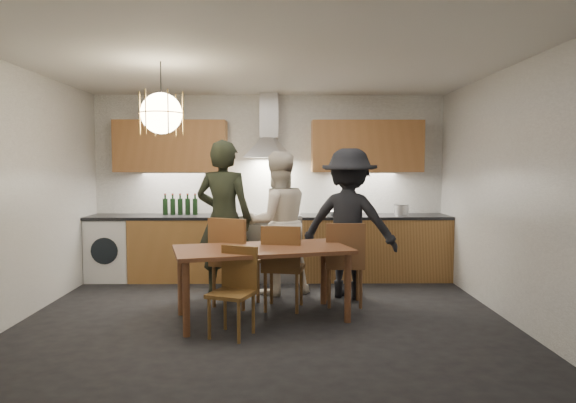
{
  "coord_description": "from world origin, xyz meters",
  "views": [
    {
      "loc": [
        0.17,
        -5.17,
        1.59
      ],
      "look_at": [
        0.24,
        0.4,
        1.2
      ],
      "focal_mm": 32.0,
      "sensor_mm": 36.0,
      "label": 1
    }
  ],
  "objects_px": {
    "person_right": "(349,223)",
    "person_left": "(224,219)",
    "mixing_bowl": "(336,213)",
    "person_mid": "(277,223)",
    "stock_pot": "(401,210)",
    "dining_table": "(262,256)",
    "chair_back_left": "(232,256)",
    "chair_front": "(235,284)",
    "wine_bottles": "(180,204)"
  },
  "relations": [
    {
      "from": "person_right",
      "to": "person_left",
      "type": "bearing_deg",
      "value": 18.71
    },
    {
      "from": "person_left",
      "to": "mixing_bowl",
      "type": "distance_m",
      "value": 1.72
    },
    {
      "from": "person_mid",
      "to": "stock_pot",
      "type": "height_order",
      "value": "person_mid"
    },
    {
      "from": "person_mid",
      "to": "person_right",
      "type": "distance_m",
      "value": 0.88
    },
    {
      "from": "dining_table",
      "to": "mixing_bowl",
      "type": "distance_m",
      "value": 2.07
    },
    {
      "from": "chair_back_left",
      "to": "person_right",
      "type": "relative_size",
      "value": 0.56
    },
    {
      "from": "chair_back_left",
      "to": "chair_front",
      "type": "xyz_separation_m",
      "value": [
        0.12,
        -0.93,
        -0.11
      ]
    },
    {
      "from": "dining_table",
      "to": "person_left",
      "type": "distance_m",
      "value": 1.06
    },
    {
      "from": "mixing_bowl",
      "to": "wine_bottles",
      "type": "xyz_separation_m",
      "value": [
        -2.19,
        0.14,
        0.12
      ]
    },
    {
      "from": "person_mid",
      "to": "wine_bottles",
      "type": "bearing_deg",
      "value": -51.28
    },
    {
      "from": "dining_table",
      "to": "person_mid",
      "type": "bearing_deg",
      "value": 67.13
    },
    {
      "from": "chair_back_left",
      "to": "wine_bottles",
      "type": "bearing_deg",
      "value": -36.42
    },
    {
      "from": "person_mid",
      "to": "person_right",
      "type": "bearing_deg",
      "value": 150.56
    },
    {
      "from": "person_right",
      "to": "stock_pot",
      "type": "bearing_deg",
      "value": -113.32
    },
    {
      "from": "chair_back_left",
      "to": "mixing_bowl",
      "type": "xyz_separation_m",
      "value": [
        1.32,
        1.37,
        0.35
      ]
    },
    {
      "from": "chair_back_left",
      "to": "person_mid",
      "type": "relative_size",
      "value": 0.57
    },
    {
      "from": "person_left",
      "to": "chair_back_left",
      "type": "bearing_deg",
      "value": 121.99
    },
    {
      "from": "dining_table",
      "to": "person_mid",
      "type": "height_order",
      "value": "person_mid"
    },
    {
      "from": "person_left",
      "to": "chair_front",
      "type": "bearing_deg",
      "value": 115.39
    },
    {
      "from": "person_left",
      "to": "mixing_bowl",
      "type": "xyz_separation_m",
      "value": [
        1.45,
        0.92,
        -0.02
      ]
    },
    {
      "from": "person_mid",
      "to": "dining_table",
      "type": "bearing_deg",
      "value": 63.38
    },
    {
      "from": "chair_front",
      "to": "person_right",
      "type": "bearing_deg",
      "value": 70.36
    },
    {
      "from": "person_mid",
      "to": "person_right",
      "type": "relative_size",
      "value": 0.98
    },
    {
      "from": "stock_pot",
      "to": "wine_bottles",
      "type": "bearing_deg",
      "value": 178.69
    },
    {
      "from": "chair_back_left",
      "to": "chair_front",
      "type": "bearing_deg",
      "value": 120.81
    },
    {
      "from": "dining_table",
      "to": "person_right",
      "type": "bearing_deg",
      "value": 26.81
    },
    {
      "from": "person_left",
      "to": "person_mid",
      "type": "bearing_deg",
      "value": -149.77
    },
    {
      "from": "dining_table",
      "to": "stock_pot",
      "type": "xyz_separation_m",
      "value": [
        1.88,
        1.88,
        0.31
      ]
    },
    {
      "from": "chair_front",
      "to": "person_right",
      "type": "relative_size",
      "value": 0.46
    },
    {
      "from": "chair_front",
      "to": "person_mid",
      "type": "relative_size",
      "value": 0.47
    },
    {
      "from": "dining_table",
      "to": "chair_front",
      "type": "relative_size",
      "value": 2.34
    },
    {
      "from": "person_mid",
      "to": "wine_bottles",
      "type": "relative_size",
      "value": 3.6
    },
    {
      "from": "chair_back_left",
      "to": "person_left",
      "type": "distance_m",
      "value": 0.6
    },
    {
      "from": "dining_table",
      "to": "person_right",
      "type": "relative_size",
      "value": 1.08
    },
    {
      "from": "person_mid",
      "to": "person_left",
      "type": "bearing_deg",
      "value": -3.28
    },
    {
      "from": "dining_table",
      "to": "stock_pot",
      "type": "height_order",
      "value": "stock_pot"
    },
    {
      "from": "person_left",
      "to": "dining_table",
      "type": "bearing_deg",
      "value": 133.66
    },
    {
      "from": "wine_bottles",
      "to": "stock_pot",
      "type": "bearing_deg",
      "value": -1.31
    },
    {
      "from": "dining_table",
      "to": "mixing_bowl",
      "type": "height_order",
      "value": "mixing_bowl"
    },
    {
      "from": "person_left",
      "to": "person_mid",
      "type": "relative_size",
      "value": 1.07
    },
    {
      "from": "person_right",
      "to": "stock_pot",
      "type": "height_order",
      "value": "person_right"
    },
    {
      "from": "wine_bottles",
      "to": "chair_back_left",
      "type": "bearing_deg",
      "value": -59.96
    },
    {
      "from": "stock_pot",
      "to": "chair_front",
      "type": "bearing_deg",
      "value": -131.78
    },
    {
      "from": "person_right",
      "to": "mixing_bowl",
      "type": "relative_size",
      "value": 6.79
    },
    {
      "from": "person_left",
      "to": "person_right",
      "type": "height_order",
      "value": "person_left"
    },
    {
      "from": "chair_back_left",
      "to": "person_right",
      "type": "distance_m",
      "value": 1.48
    },
    {
      "from": "dining_table",
      "to": "stock_pot",
      "type": "distance_m",
      "value": 2.67
    },
    {
      "from": "chair_back_left",
      "to": "stock_pot",
      "type": "height_order",
      "value": "stock_pot"
    },
    {
      "from": "dining_table",
      "to": "chair_back_left",
      "type": "height_order",
      "value": "chair_back_left"
    },
    {
      "from": "dining_table",
      "to": "chair_front",
      "type": "height_order",
      "value": "chair_front"
    }
  ]
}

